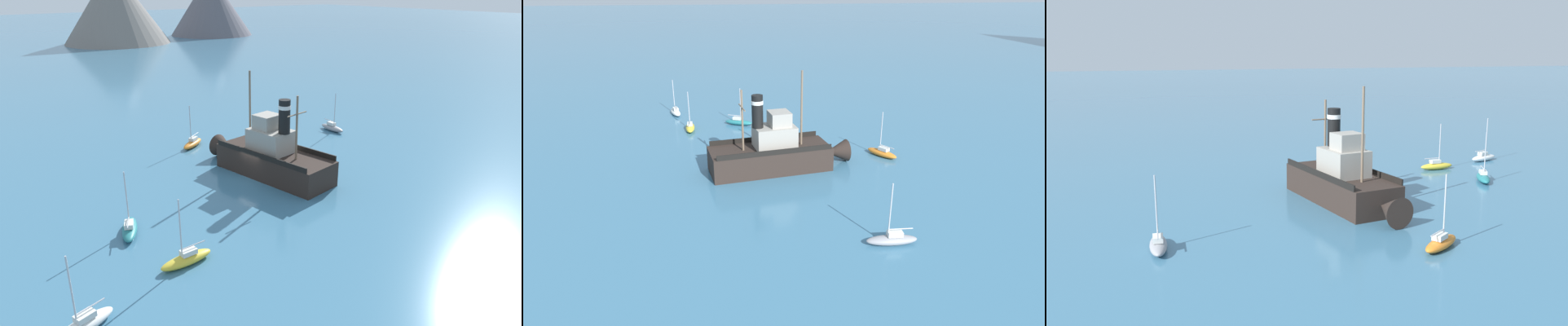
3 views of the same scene
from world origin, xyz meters
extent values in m
plane|color=teal|center=(0.00, 0.00, 0.00)|extent=(600.00, 600.00, 0.00)
cube|color=#2D231E|center=(1.88, -0.77, 1.20)|extent=(6.32, 12.56, 2.40)
cone|color=#2D231E|center=(0.70, 6.33, 1.20)|extent=(2.72, 2.75, 2.35)
cube|color=#9E998E|center=(1.80, -0.28, 3.50)|extent=(3.62, 4.44, 2.20)
cube|color=#9E998E|center=(1.72, 0.22, 5.30)|extent=(2.50, 2.33, 1.40)
cylinder|color=black|center=(2.08, -1.95, 6.20)|extent=(1.10, 1.10, 3.20)
cylinder|color=silver|center=(2.08, -1.95, 7.10)|extent=(1.16, 1.16, 0.35)
cylinder|color=#75604C|center=(1.34, 2.48, 6.15)|extent=(0.20, 0.20, 7.50)
cylinder|color=#75604C|center=(2.33, -3.43, 5.40)|extent=(0.20, 0.20, 6.00)
cylinder|color=#75604C|center=(2.33, -3.43, 6.72)|extent=(2.58, 0.55, 0.12)
cube|color=black|center=(-0.24, -1.13, 2.65)|extent=(2.00, 11.26, 0.50)
cube|color=black|center=(4.01, -0.42, 2.65)|extent=(2.00, 11.26, 0.50)
ellipsoid|color=white|center=(-20.07, -11.92, 0.35)|extent=(3.96, 2.17, 0.70)
cube|color=silver|center=(-19.88, -11.86, 0.88)|extent=(1.24, 0.94, 0.36)
cylinder|color=#B7B7BC|center=(-20.36, -12.01, 2.80)|extent=(0.10, 0.10, 4.20)
cylinder|color=#B7B7BC|center=(-19.50, -11.74, 1.25)|extent=(1.74, 0.61, 0.08)
ellipsoid|color=orange|center=(-0.31, 11.73, 0.35)|extent=(3.77, 3.02, 0.70)
cube|color=silver|center=(-0.14, 11.84, 0.88)|extent=(1.27, 1.14, 0.36)
cylinder|color=#B7B7BC|center=(-0.56, 11.57, 2.80)|extent=(0.10, 0.10, 4.20)
cylinder|color=#B7B7BC|center=(0.19, 12.06, 1.25)|extent=(1.54, 1.06, 0.08)
ellipsoid|color=#23757A|center=(-13.94, -3.24, 0.35)|extent=(2.58, 3.91, 0.70)
cube|color=silver|center=(-14.02, -3.42, 0.88)|extent=(1.04, 1.27, 0.36)
cylinder|color=#B7B7BC|center=(-13.81, -2.96, 2.80)|extent=(0.10, 0.10, 4.20)
cylinder|color=#B7B7BC|center=(-14.19, -3.78, 1.25)|extent=(0.82, 1.67, 0.08)
ellipsoid|color=gray|center=(17.15, 6.54, 0.35)|extent=(1.25, 3.84, 0.70)
cube|color=silver|center=(17.16, 6.74, 0.88)|extent=(0.68, 1.12, 0.36)
cylinder|color=#B7B7BC|center=(17.14, 6.24, 2.80)|extent=(0.10, 0.10, 4.20)
cylinder|color=#B7B7BC|center=(17.18, 7.14, 1.25)|extent=(0.15, 1.80, 0.08)
ellipsoid|color=gold|center=(-12.49, -9.49, 0.35)|extent=(3.85, 1.29, 0.70)
cube|color=silver|center=(-12.29, -9.48, 0.88)|extent=(1.13, 0.70, 0.36)
cylinder|color=#B7B7BC|center=(-12.79, -9.50, 2.80)|extent=(0.10, 0.10, 4.20)
cylinder|color=#B7B7BC|center=(-11.89, -9.46, 1.25)|extent=(1.80, 0.17, 0.08)
camera|label=1|loc=(-24.45, -33.89, 17.61)|focal=32.00mm
camera|label=2|loc=(45.21, -5.19, 18.25)|focal=32.00mm
camera|label=3|loc=(18.16, 41.38, 12.72)|focal=38.00mm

